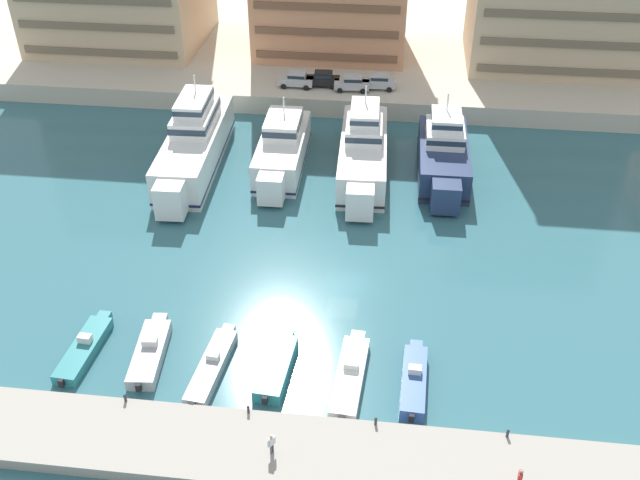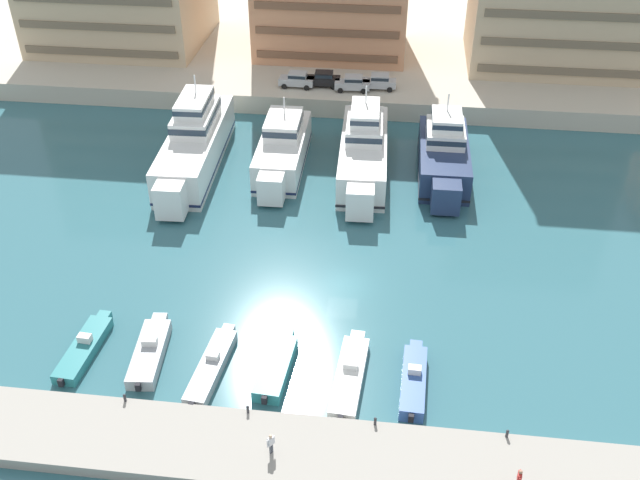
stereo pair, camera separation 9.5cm
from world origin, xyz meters
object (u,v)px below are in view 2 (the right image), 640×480
object	(u,v)px
yacht_white_far_left	(195,143)
yacht_white_left	(282,149)
yacht_navy_center_left	(444,154)
car_black_left	(323,78)
motorboat_blue_center_right	(414,381)
car_silver_far_left	(297,79)
car_silver_center_left	(379,81)
motorboat_white_center	(350,375)
car_silver_mid_left	(353,83)
motorboat_grey_mid_left	(212,366)
motorboat_teal_center_left	(276,366)
pedestrian_near_edge	(271,442)
motorboat_teal_far_left	(85,348)
pedestrian_mid_deck	(519,478)
yacht_white_mid_left	(364,150)
motorboat_grey_left	(150,351)

from	to	relation	value
yacht_white_far_left	yacht_white_left	bearing A→B (deg)	4.77
yacht_navy_center_left	car_black_left	distance (m)	20.80
yacht_white_far_left	motorboat_blue_center_right	distance (m)	36.49
car_silver_far_left	car_silver_center_left	bearing A→B (deg)	3.13
motorboat_white_center	car_silver_mid_left	xyz separation A→B (m)	(-3.47, 44.02, 2.80)
motorboat_grey_mid_left	motorboat_blue_center_right	size ratio (longest dim) A/B	1.13
motorboat_teal_center_left	car_silver_center_left	distance (m)	44.97
motorboat_grey_mid_left	car_silver_mid_left	world-z (taller)	car_silver_mid_left
motorboat_grey_mid_left	motorboat_teal_center_left	size ratio (longest dim) A/B	1.15
yacht_white_far_left	motorboat_blue_center_right	size ratio (longest dim) A/B	2.97
pedestrian_near_edge	car_silver_center_left	bearing A→B (deg)	85.89
motorboat_teal_far_left	car_silver_center_left	size ratio (longest dim) A/B	1.82
motorboat_teal_center_left	car_silver_center_left	size ratio (longest dim) A/B	1.71
car_silver_mid_left	pedestrian_near_edge	world-z (taller)	car_silver_mid_left
yacht_navy_center_left	car_silver_center_left	world-z (taller)	yacht_navy_center_left
motorboat_teal_center_left	motorboat_white_center	world-z (taller)	motorboat_white_center
yacht_navy_center_left	pedestrian_mid_deck	bearing A→B (deg)	-84.74
yacht_white_mid_left	yacht_white_left	bearing A→B (deg)	-179.61
yacht_navy_center_left	motorboat_teal_far_left	world-z (taller)	yacht_navy_center_left
yacht_white_left	car_black_left	world-z (taller)	yacht_white_left
yacht_white_far_left	car_silver_far_left	world-z (taller)	yacht_white_far_left
yacht_white_mid_left	motorboat_grey_left	xyz separation A→B (m)	(-13.31, -28.59, -1.88)
yacht_white_left	motorboat_grey_left	bearing A→B (deg)	-99.96
motorboat_teal_far_left	motorboat_grey_mid_left	world-z (taller)	motorboat_teal_far_left
car_silver_center_left	motorboat_teal_far_left	bearing A→B (deg)	-113.02
yacht_white_left	yacht_navy_center_left	bearing A→B (deg)	1.49
motorboat_grey_left	motorboat_white_center	xyz separation A→B (m)	(14.44, -0.56, -0.06)
car_silver_far_left	pedestrian_near_edge	size ratio (longest dim) A/B	2.60
yacht_white_far_left	motorboat_blue_center_right	bearing A→B (deg)	-51.31
car_silver_mid_left	pedestrian_near_edge	xyz separation A→B (m)	(-0.71, -51.40, -1.43)
car_silver_center_left	pedestrian_near_edge	bearing A→B (deg)	-94.11
yacht_white_mid_left	car_silver_mid_left	size ratio (longest dim) A/B	4.60
car_silver_mid_left	car_silver_center_left	xyz separation A→B (m)	(3.04, 0.82, 0.00)
car_silver_mid_left	motorboat_white_center	bearing A→B (deg)	-85.50
motorboat_teal_center_left	pedestrian_mid_deck	xyz separation A→B (m)	(15.60, -8.46, 1.37)
motorboat_grey_mid_left	car_silver_center_left	distance (m)	46.11
yacht_navy_center_left	motorboat_white_center	world-z (taller)	yacht_navy_center_left
yacht_white_mid_left	car_silver_center_left	size ratio (longest dim) A/B	4.63
car_black_left	motorboat_blue_center_right	bearing A→B (deg)	-75.72
car_silver_center_left	pedestrian_mid_deck	size ratio (longest dim) A/B	2.45
motorboat_teal_far_left	car_silver_far_left	distance (m)	44.92
car_silver_center_left	motorboat_grey_left	bearing A→B (deg)	-107.57
yacht_white_mid_left	motorboat_grey_left	size ratio (longest dim) A/B	2.55
motorboat_teal_center_left	car_silver_center_left	xyz separation A→B (m)	(4.77, 44.63, 2.74)
yacht_white_left	car_silver_mid_left	xyz separation A→B (m)	(5.97, 14.93, 1.21)
car_black_left	pedestrian_mid_deck	bearing A→B (deg)	-71.80
car_silver_mid_left	pedestrian_mid_deck	xyz separation A→B (m)	(13.87, -52.27, -1.37)
car_silver_center_left	yacht_navy_center_left	bearing A→B (deg)	-64.37
yacht_white_mid_left	pedestrian_near_edge	distance (m)	36.66
yacht_navy_center_left	motorboat_grey_left	bearing A→B (deg)	-126.42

